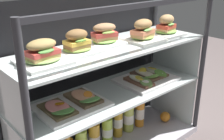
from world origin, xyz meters
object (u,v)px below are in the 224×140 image
plated_roll_sandwich_right_of_center (166,28)px  open_sandwich_tray_near_right_corner (147,78)px  juice_bottle_near_post (128,116)px  orange_fruit_beside_bottles (165,117)px  plated_roll_sandwich_far_left (42,55)px  juice_bottle_back_left (140,112)px  plated_roll_sandwich_mid_right (105,36)px  plated_roll_sandwich_far_right (143,33)px  plated_roll_sandwich_near_right_corner (77,44)px  juice_bottle_front_middle (94,136)px  juice_bottle_back_center (108,130)px  open_sandwich_tray_far_left (72,104)px  juice_bottle_tucked_behind (118,121)px

plated_roll_sandwich_right_of_center → open_sandwich_tray_near_right_corner: plated_roll_sandwich_right_of_center is taller
juice_bottle_near_post → orange_fruit_beside_bottles: juice_bottle_near_post is taller
plated_roll_sandwich_far_left → orange_fruit_beside_bottles: plated_roll_sandwich_far_left is taller
juice_bottle_near_post → juice_bottle_back_left: same height
plated_roll_sandwich_mid_right → plated_roll_sandwich_right_of_center: plated_roll_sandwich_right_of_center is taller
plated_roll_sandwich_far_right → plated_roll_sandwich_near_right_corner: bearing=171.8°
plated_roll_sandwich_mid_right → juice_bottle_front_middle: size_ratio=0.77×
juice_bottle_back_center → orange_fruit_beside_bottles: bearing=-8.8°
open_sandwich_tray_far_left → orange_fruit_beside_bottles: size_ratio=4.93×
plated_roll_sandwich_right_of_center → juice_bottle_front_middle: (-0.48, 0.09, -0.58)m
open_sandwich_tray_near_right_corner → orange_fruit_beside_bottles: bearing=-2.8°
open_sandwich_tray_far_left → juice_bottle_back_left: 0.61m
plated_roll_sandwich_far_left → plated_roll_sandwich_right_of_center: 0.79m
open_sandwich_tray_far_left → juice_bottle_back_left: size_ratio=1.40×
juice_bottle_back_center → juice_bottle_near_post: size_ratio=0.93×
plated_roll_sandwich_far_right → juice_bottle_back_left: plated_roll_sandwich_far_right is taller
open_sandwich_tray_far_left → juice_bottle_back_center: 0.39m
open_sandwich_tray_near_right_corner → juice_bottle_back_center: (-0.26, 0.06, -0.28)m
open_sandwich_tray_near_right_corner → plated_roll_sandwich_right_of_center: bearing=-6.3°
plated_roll_sandwich_right_of_center → orange_fruit_beside_bottles: size_ratio=2.63×
open_sandwich_tray_far_left → plated_roll_sandwich_far_left: bearing=-175.8°
juice_bottle_back_center → plated_roll_sandwich_far_left: bearing=-172.4°
juice_bottle_tucked_behind → juice_bottle_near_post: 0.09m
orange_fruit_beside_bottles → juice_bottle_front_middle: bearing=171.4°
plated_roll_sandwich_far_left → plated_roll_sandwich_far_right: bearing=-2.2°
plated_roll_sandwich_far_right → juice_bottle_near_post: size_ratio=0.76×
plated_roll_sandwich_mid_right → plated_roll_sandwich_right_of_center: size_ratio=0.96×
plated_roll_sandwich_near_right_corner → juice_bottle_tucked_behind: bearing=7.5°
plated_roll_sandwich_far_right → juice_bottle_back_left: 0.58m
plated_roll_sandwich_near_right_corner → open_sandwich_tray_near_right_corner: plated_roll_sandwich_near_right_corner is taller
plated_roll_sandwich_right_of_center → open_sandwich_tray_near_right_corner: size_ratio=0.53×
plated_roll_sandwich_mid_right → open_sandwich_tray_far_left: size_ratio=0.51×
juice_bottle_front_middle → juice_bottle_back_left: 0.38m
juice_bottle_tucked_behind → plated_roll_sandwich_near_right_corner: bearing=-172.5°
juice_bottle_near_post → juice_bottle_front_middle: bearing=-178.2°
juice_bottle_tucked_behind → juice_bottle_near_post: juice_bottle_near_post is taller
plated_roll_sandwich_mid_right → juice_bottle_near_post: size_ratio=0.72×
plated_roll_sandwich_right_of_center → juice_bottle_back_center: bearing=169.1°
plated_roll_sandwich_right_of_center → juice_bottle_near_post: 0.60m
plated_roll_sandwich_near_right_corner → juice_bottle_back_center: (0.20, 0.02, -0.56)m
plated_roll_sandwich_right_of_center → juice_bottle_near_post: bearing=153.9°
plated_roll_sandwich_near_right_corner → juice_bottle_back_left: plated_roll_sandwich_near_right_corner is taller
juice_bottle_near_post → plated_roll_sandwich_near_right_corner: bearing=-174.0°
plated_roll_sandwich_right_of_center → juice_bottle_tucked_behind: size_ratio=0.77×
plated_roll_sandwich_right_of_center → juice_bottle_tucked_behind: plated_roll_sandwich_right_of_center is taller
orange_fruit_beside_bottles → juice_bottle_tucked_behind: bearing=165.8°
plated_roll_sandwich_far_right → orange_fruit_beside_bottles: 0.68m
plated_roll_sandwich_near_right_corner → plated_roll_sandwich_mid_right: 0.19m
open_sandwich_tray_near_right_corner → juice_bottle_back_left: (0.03, 0.07, -0.28)m
juice_bottle_back_center → juice_bottle_front_middle: bearing=172.1°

